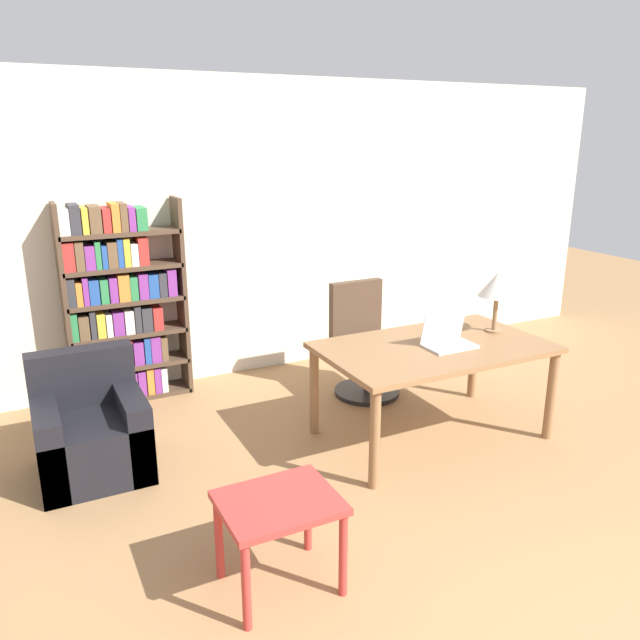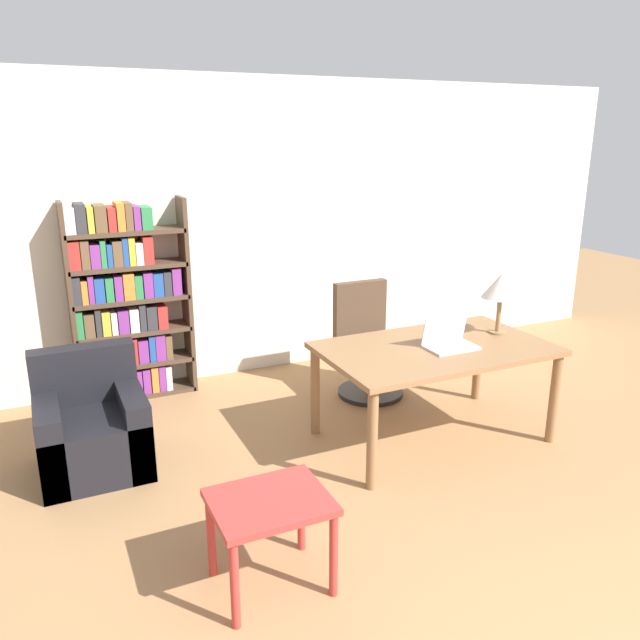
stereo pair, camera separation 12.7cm
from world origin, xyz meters
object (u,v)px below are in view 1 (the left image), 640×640
Objects in this scene: office_chair at (364,345)px; bookshelf at (119,308)px; side_table_blue at (279,515)px; laptop at (447,339)px; armchair at (91,434)px; desk at (434,356)px; table_lamp at (497,285)px.

office_chair is 0.57× the size of bookshelf.
bookshelf reaches higher than side_table_blue.
laptop is 0.45× the size of armchair.
armchair is at bearing 113.05° from side_table_blue.
desk is at bearing -42.18° from bookshelf.
laptop is 0.21× the size of bookshelf.
laptop is 2.01m from side_table_blue.
office_chair is at bearing -22.53° from bookshelf.
desk is 0.76m from table_lamp.
desk reaches higher than side_table_blue.
side_table_blue is 0.71× the size of armchair.
table_lamp is at bearing 25.03° from side_table_blue.
table_lamp is at bearing -33.54° from bookshelf.
armchair is at bearing 164.75° from laptop.
bookshelf reaches higher than armchair.
laptop is (0.07, -0.06, 0.13)m from desk.
side_table_blue is 2.80m from bookshelf.
laptop is at bearing -39.28° from desk.
bookshelf reaches higher than table_lamp.
desk is 2.88× the size of side_table_blue.
armchair is at bearing -110.31° from bookshelf.
desk is 0.97× the size of bookshelf.
table_lamp reaches higher than laptop.
table_lamp is 3.07m from bookshelf.
side_table_blue is 0.34× the size of bookshelf.
table_lamp is at bearing -10.36° from armchair.
side_table_blue is at bearing -154.97° from table_lamp.
desk is 1.69× the size of office_chair.
table_lamp is (0.55, 0.12, 0.31)m from laptop.
bookshelf is at bearing 137.82° from desk.
table_lamp is 0.82× the size of side_table_blue.
office_chair reaches higher than laptop.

